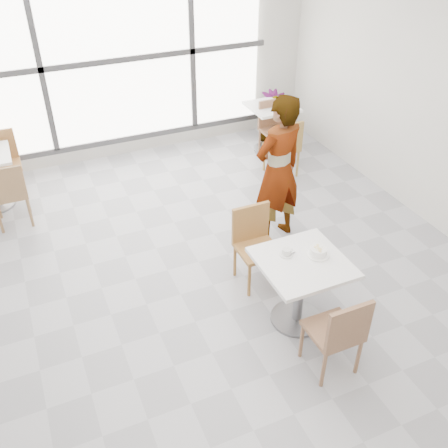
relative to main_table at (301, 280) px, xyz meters
name	(u,v)px	position (x,y,z in m)	size (l,w,h in m)	color
floor	(213,285)	(-0.57, 0.81, -0.52)	(7.00, 7.00, 0.00)	#9E9EA5
wall_back	(119,58)	(-0.57, 4.31, 0.98)	(6.00, 6.00, 0.00)	silver
window	(120,59)	(-0.57, 4.25, 0.98)	(4.60, 0.07, 2.52)	white
main_table	(301,280)	(0.00, 0.00, 0.00)	(0.80, 0.80, 0.75)	white
chair_near	(339,331)	(-0.03, -0.68, -0.02)	(0.42, 0.42, 0.87)	brown
chair_far	(254,240)	(-0.11, 0.77, -0.02)	(0.42, 0.42, 0.87)	#9D6B36
oatmeal_bowl	(318,252)	(0.17, 0.02, 0.27)	(0.21, 0.21, 0.09)	white
coffee_cup	(287,252)	(-0.09, 0.14, 0.26)	(0.16, 0.13, 0.07)	silver
person	(278,171)	(0.48, 1.38, 0.38)	(0.66, 0.43, 1.80)	black
bg_table_right	(271,122)	(1.54, 3.48, -0.04)	(0.70, 0.70, 0.75)	white
bg_chair_left_near	(8,192)	(-2.41, 2.86, -0.02)	(0.42, 0.42, 0.87)	olive
bg_chair_left_far	(3,159)	(-2.41, 3.80, -0.02)	(0.42, 0.42, 0.87)	#9E6938
bg_chair_right_near	(285,145)	(1.31, 2.64, -0.02)	(0.42, 0.42, 0.87)	olive
bg_chair_right_far	(274,125)	(1.50, 3.33, -0.02)	(0.42, 0.42, 0.87)	#885C41
plant_right	(272,117)	(1.72, 3.79, -0.11)	(0.47, 0.47, 0.83)	#4F8649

